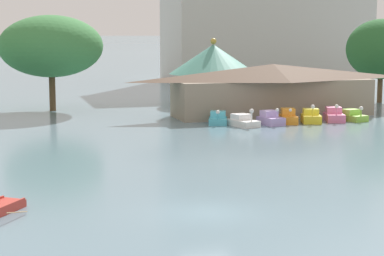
# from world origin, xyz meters

# --- Properties ---
(ground_plane) EXTENTS (2000.00, 2000.00, 0.00)m
(ground_plane) POSITION_xyz_m (0.00, 0.00, 0.00)
(ground_plane) COLOR slate
(pedal_boat_cyan) EXTENTS (2.36, 2.88, 1.43)m
(pedal_boat_cyan) POSITION_xyz_m (9.91, 28.54, 0.47)
(pedal_boat_cyan) COLOR #4CB7CC
(pedal_boat_cyan) RESTS_ON ground
(pedal_boat_white) EXTENTS (2.46, 3.30, 1.70)m
(pedal_boat_white) POSITION_xyz_m (11.66, 26.68, 0.44)
(pedal_boat_white) COLOR white
(pedal_boat_white) RESTS_ON ground
(pedal_boat_lavender) EXTENTS (2.11, 2.69, 1.62)m
(pedal_boat_lavender) POSITION_xyz_m (14.41, 26.89, 0.52)
(pedal_boat_lavender) COLOR #B299D8
(pedal_boat_lavender) RESTS_ON ground
(pedal_boat_orange) EXTENTS (2.05, 2.86, 1.49)m
(pedal_boat_orange) POSITION_xyz_m (16.38, 27.35, 0.54)
(pedal_boat_orange) COLOR orange
(pedal_boat_orange) RESTS_ON ground
(pedal_boat_yellow) EXTENTS (2.27, 2.66, 1.81)m
(pedal_boat_yellow) POSITION_xyz_m (18.47, 26.92, 0.54)
(pedal_boat_yellow) COLOR yellow
(pedal_boat_yellow) RESTS_ON ground
(pedal_boat_pink) EXTENTS (2.42, 3.23, 1.73)m
(pedal_boat_pink) POSITION_xyz_m (21.10, 27.43, 0.54)
(pedal_boat_pink) COLOR pink
(pedal_boat_pink) RESTS_ON ground
(pedal_boat_lime) EXTENTS (2.23, 2.91, 1.49)m
(pedal_boat_lime) POSITION_xyz_m (22.95, 27.23, 0.44)
(pedal_boat_lime) COLOR #8CCC3F
(pedal_boat_lime) RESTS_ON ground
(boathouse) EXTENTS (21.45, 6.31, 5.19)m
(boathouse) POSITION_xyz_m (17.14, 32.97, 2.72)
(boathouse) COLOR gray
(boathouse) RESTS_ON ground
(green_roof_pavilion) EXTENTS (10.13, 10.13, 7.63)m
(green_roof_pavilion) POSITION_xyz_m (14.36, 43.85, 3.97)
(green_roof_pavilion) COLOR brown
(green_roof_pavilion) RESTS_ON ground
(shoreline_tree_mid) EXTENTS (10.97, 10.97, 10.13)m
(shoreline_tree_mid) POSITION_xyz_m (-3.84, 43.32, 6.85)
(shoreline_tree_mid) COLOR brown
(shoreline_tree_mid) RESTS_ON ground
(shoreline_tree_right) EXTENTS (8.25, 8.25, 9.86)m
(shoreline_tree_right) POSITION_xyz_m (34.23, 40.88, 6.32)
(shoreline_tree_right) COLOR brown
(shoreline_tree_right) RESTS_ON ground
(background_building_block) EXTENTS (33.36, 14.29, 24.96)m
(background_building_block) POSITION_xyz_m (33.50, 74.99, 12.50)
(background_building_block) COLOR beige
(background_building_block) RESTS_ON ground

